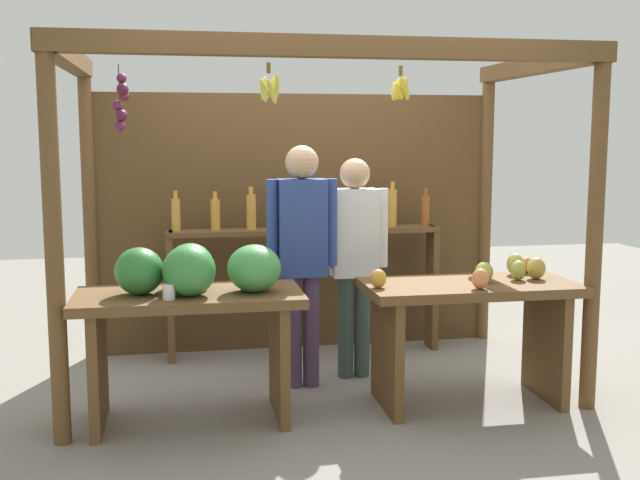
% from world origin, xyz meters
% --- Properties ---
extents(ground_plane, '(12.00, 12.00, 0.00)m').
position_xyz_m(ground_plane, '(0.00, 0.00, 0.00)').
color(ground_plane, gray).
rests_on(ground_plane, ground).
extents(market_stall, '(3.31, 1.84, 2.27)m').
position_xyz_m(market_stall, '(-0.00, 0.41, 1.31)').
color(market_stall, brown).
rests_on(market_stall, ground).
extents(fruit_counter_left, '(1.34, 0.68, 1.09)m').
position_xyz_m(fruit_counter_left, '(-0.85, -0.65, 0.75)').
color(fruit_counter_left, brown).
rests_on(fruit_counter_left, ground).
extents(fruit_counter_right, '(1.35, 0.64, 0.93)m').
position_xyz_m(fruit_counter_right, '(0.90, -0.65, 0.59)').
color(fruit_counter_right, brown).
rests_on(fruit_counter_right, ground).
extents(bottle_shelf_unit, '(2.12, 0.22, 1.35)m').
position_xyz_m(bottle_shelf_unit, '(0.03, 0.65, 0.82)').
color(bottle_shelf_unit, brown).
rests_on(bottle_shelf_unit, ground).
extents(vendor_man, '(0.48, 0.22, 1.65)m').
position_xyz_m(vendor_man, '(-0.11, -0.13, 0.99)').
color(vendor_man, '#523D5E').
rests_on(vendor_man, ground).
extents(vendor_woman, '(0.48, 0.21, 1.56)m').
position_xyz_m(vendor_woman, '(0.28, 0.02, 0.93)').
color(vendor_woman, '#384C45').
rests_on(vendor_woman, ground).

